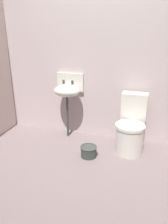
% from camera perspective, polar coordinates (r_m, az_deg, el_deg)
% --- Properties ---
extents(ground_plane, '(3.44, 2.69, 0.08)m').
position_cam_1_polar(ground_plane, '(2.83, -1.66, -16.21)').
color(ground_plane, slate).
extents(wall_back, '(3.44, 0.10, 2.30)m').
position_cam_1_polar(wall_back, '(3.46, 4.24, 12.17)').
color(wall_back, '#C1AFAD').
rests_on(wall_back, ground).
extents(toilet_near_wall, '(0.42, 0.61, 0.78)m').
position_cam_1_polar(toilet_near_wall, '(3.24, 11.63, -4.14)').
color(toilet_near_wall, silver).
rests_on(toilet_near_wall, ground).
extents(sink, '(0.42, 0.35, 0.99)m').
position_cam_1_polar(sink, '(3.47, -4.16, 5.48)').
color(sink, '#353E38').
rests_on(sink, ground).
extents(bucket, '(0.23, 0.23, 0.15)m').
position_cam_1_polar(bucket, '(3.12, 1.16, -9.77)').
color(bucket, '#353E38').
rests_on(bucket, ground).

